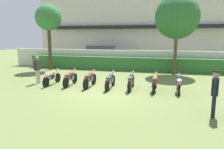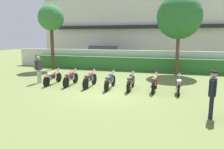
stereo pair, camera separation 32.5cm
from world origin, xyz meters
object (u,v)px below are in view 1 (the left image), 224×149
parked_car (102,55)px  tree_near_inspector (48,18)px  motorcycle_in_row_3 (110,81)px  motorcycle_in_row_2 (90,79)px  tree_far_side (177,17)px  motorcycle_in_row_6 (179,84)px  motorcycle_in_row_1 (70,78)px  inspector_person (38,67)px  motorcycle_in_row_5 (155,82)px  officer_0 (215,90)px  motorcycle_in_row_0 (52,77)px  motorcycle_in_row_4 (131,81)px

parked_car → tree_near_inspector: 6.37m
parked_car → motorcycle_in_row_3: (3.27, -9.66, -0.49)m
motorcycle_in_row_2 → motorcycle_in_row_3: bearing=-93.5°
tree_far_side → motorcycle_in_row_2: tree_far_side is taller
parked_car → tree_near_inspector: tree_near_inspector is taller
parked_car → motorcycle_in_row_6: parked_car is taller
tree_far_side → motorcycle_in_row_1: (-5.87, -5.45, -3.67)m
motorcycle_in_row_3 → motorcycle_in_row_6: (3.51, 0.13, -0.01)m
inspector_person → motorcycle_in_row_5: bearing=-1.5°
motorcycle_in_row_3 → inspector_person: size_ratio=1.20×
tree_far_side → motorcycle_in_row_3: (-3.50, -5.59, -3.67)m
motorcycle_in_row_3 → motorcycle_in_row_5: motorcycle_in_row_5 is taller
motorcycle_in_row_2 → motorcycle_in_row_5: 3.51m
officer_0 → motorcycle_in_row_2: bearing=-16.0°
motorcycle_in_row_2 → inspector_person: size_ratio=1.17×
motorcycle_in_row_2 → motorcycle_in_row_5: (3.51, 0.01, 0.00)m
tree_far_side → motorcycle_in_row_6: bearing=-89.9°
motorcycle_in_row_1 → officer_0: officer_0 is taller
motorcycle_in_row_1 → officer_0: (6.84, -3.22, 0.51)m
inspector_person → motorcycle_in_row_3: bearing=-3.4°
motorcycle_in_row_5 → officer_0: 3.86m
parked_car → motorcycle_in_row_0: 9.56m
motorcycle_in_row_4 → motorcycle_in_row_6: motorcycle_in_row_4 is taller
motorcycle_in_row_4 → motorcycle_in_row_6: (2.40, 0.06, -0.02)m
tree_near_inspector → motorcycle_in_row_4: 9.93m
motorcycle_in_row_4 → tree_near_inspector: bearing=55.3°
motorcycle_in_row_0 → officer_0: bearing=-112.0°
parked_car → motorcycle_in_row_3: bearing=-79.6°
motorcycle_in_row_2 → motorcycle_in_row_1: bearing=87.6°
inspector_person → tree_far_side: bearing=33.6°
motorcycle_in_row_6 → inspector_person: (-8.01, 0.14, 0.52)m
motorcycle_in_row_5 → motorcycle_in_row_3: bearing=94.2°
officer_0 → motorcycle_in_row_3: bearing=-21.3°
motorcycle_in_row_1 → inspector_person: size_ratio=1.15×
motorcycle_in_row_0 → motorcycle_in_row_6: same height
motorcycle_in_row_1 → motorcycle_in_row_2: bearing=-94.3°
motorcycle_in_row_0 → inspector_person: (-0.99, 0.15, 0.52)m
tree_near_inspector → motorcycle_in_row_5: size_ratio=2.81×
parked_car → motorcycle_in_row_2: bearing=-86.0°
motorcycle_in_row_0 → motorcycle_in_row_5: (5.84, -0.03, 0.02)m
tree_far_side → motorcycle_in_row_0: tree_far_side is taller
tree_near_inspector → motorcycle_in_row_2: (5.32, -5.15, -3.73)m
parked_car → motorcycle_in_row_4: parked_car is taller
motorcycle_in_row_2 → motorcycle_in_row_3: 1.18m
motorcycle_in_row_2 → officer_0: bearing=-118.8°
motorcycle_in_row_3 → tree_far_side: bearing=-32.5°
parked_car → motorcycle_in_row_3: size_ratio=2.43×
motorcycle_in_row_2 → parked_car: bearing=12.8°
parked_car → tree_far_side: tree_far_side is taller
tree_far_side → motorcycle_in_row_5: tree_far_side is taller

